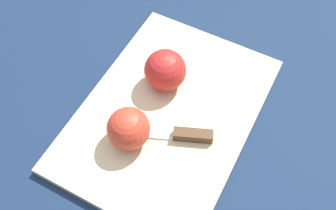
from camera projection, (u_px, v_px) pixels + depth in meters
The scene contains 5 objects.
ground_plane at pixel (168, 116), 0.68m from camera, with size 4.00×4.00×0.00m, color #14233D.
cutting_board at pixel (168, 114), 0.67m from camera, with size 0.43×0.35×0.01m.
apple_half_left at pixel (165, 70), 0.67m from camera, with size 0.07×0.07×0.07m.
apple_half_right at pixel (128, 129), 0.61m from camera, with size 0.07×0.07×0.07m.
knife at pixel (182, 135), 0.63m from camera, with size 0.05×0.17×0.02m.
Camera 1 is at (0.33, 0.10, 0.58)m, focal length 42.00 mm.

